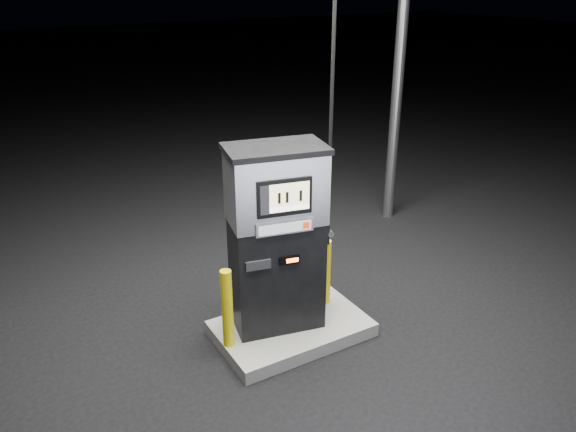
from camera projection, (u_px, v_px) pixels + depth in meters
ground at (291, 334)px, 6.10m from camera, size 80.00×80.00×0.00m
pump_island at (291, 328)px, 6.07m from camera, size 1.60×1.00×0.15m
fuel_dispenser at (277, 237)px, 5.66m from camera, size 1.13×0.77×4.08m
bollard_left at (227, 309)px, 5.52m from camera, size 0.12×0.12×0.85m
bollard_right at (326, 272)px, 6.27m from camera, size 0.12×0.12×0.78m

